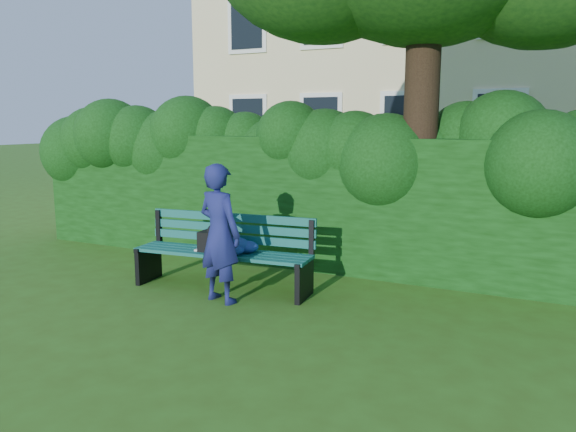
% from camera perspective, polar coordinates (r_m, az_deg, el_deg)
% --- Properties ---
extents(ground, '(80.00, 80.00, 0.00)m').
position_cam_1_polar(ground, '(6.07, -2.55, -9.73)').
color(ground, '#365617').
rests_on(ground, ground).
extents(hedge, '(10.00, 1.00, 1.80)m').
position_cam_1_polar(hedge, '(7.81, 5.22, 1.40)').
color(hedge, black).
rests_on(hedge, ground).
extents(park_bench, '(2.24, 0.77, 0.89)m').
position_cam_1_polar(park_bench, '(6.80, -6.37, -3.24)').
color(park_bench, '#10524E').
rests_on(park_bench, ground).
extents(man_reading, '(0.64, 0.49, 1.56)m').
position_cam_1_polar(man_reading, '(6.27, -6.97, -1.78)').
color(man_reading, navy).
rests_on(man_reading, ground).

